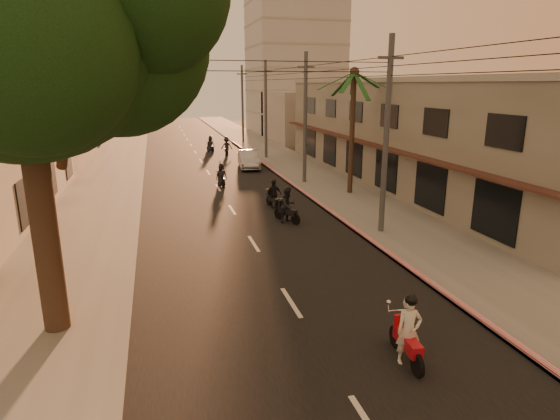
# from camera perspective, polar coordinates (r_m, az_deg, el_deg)

# --- Properties ---
(ground) EXTENTS (160.00, 160.00, 0.00)m
(ground) POSITION_cam_1_polar(r_m,az_deg,el_deg) (13.86, 3.74, -14.77)
(ground) COLOR #383023
(ground) RESTS_ON ground
(road) EXTENTS (10.00, 140.00, 0.02)m
(road) POSITION_cam_1_polar(r_m,az_deg,el_deg) (32.35, -7.55, 2.69)
(road) COLOR black
(road) RESTS_ON ground
(sidewalk_right) EXTENTS (5.00, 140.00, 0.12)m
(sidewalk_right) POSITION_cam_1_polar(r_m,az_deg,el_deg) (34.07, 5.07, 3.48)
(sidewalk_right) COLOR slate
(sidewalk_right) RESTS_ON ground
(sidewalk_left) EXTENTS (5.00, 140.00, 0.12)m
(sidewalk_left) POSITION_cam_1_polar(r_m,az_deg,el_deg) (32.30, -20.87, 1.89)
(sidewalk_left) COLOR slate
(sidewalk_left) RESTS_ON ground
(curb_stripe) EXTENTS (0.20, 60.00, 0.20)m
(curb_stripe) POSITION_cam_1_polar(r_m,az_deg,el_deg) (28.68, 3.93, 1.37)
(curb_stripe) COLOR red
(curb_stripe) RESTS_ON ground
(shophouse_row) EXTENTS (8.80, 34.20, 7.30)m
(shophouse_row) POSITION_cam_1_polar(r_m,az_deg,el_deg) (34.52, 16.63, 9.10)
(shophouse_row) COLOR gray
(shophouse_row) RESTS_ON ground
(distant_tower) EXTENTS (12.10, 12.10, 28.00)m
(distant_tower) POSITION_cam_1_polar(r_m,az_deg,el_deg) (70.60, 1.74, 20.89)
(distant_tower) COLOR #B7B5B2
(distant_tower) RESTS_ON ground
(broadleaf_tree) EXTENTS (9.60, 8.70, 12.10)m
(broadleaf_tree) POSITION_cam_1_polar(r_m,az_deg,el_deg) (13.86, -27.76, 20.03)
(broadleaf_tree) COLOR black
(broadleaf_tree) RESTS_ON ground
(palm_tree) EXTENTS (5.00, 5.00, 8.20)m
(palm_tree) POSITION_cam_1_polar(r_m,az_deg,el_deg) (29.84, 9.02, 15.43)
(palm_tree) COLOR black
(palm_tree) RESTS_ON ground
(utility_poles) EXTENTS (1.20, 48.26, 9.00)m
(utility_poles) POSITION_cam_1_polar(r_m,az_deg,el_deg) (32.95, 3.14, 14.47)
(utility_poles) COLOR #38383A
(utility_poles) RESTS_ON ground
(filler_right) EXTENTS (8.00, 14.00, 6.00)m
(filler_right) POSITION_cam_1_polar(r_m,az_deg,el_deg) (59.27, 2.84, 11.33)
(filler_right) COLOR #A8A198
(filler_right) RESTS_ON ground
(filler_left_near) EXTENTS (8.00, 14.00, 4.40)m
(filler_left_near) POSITION_cam_1_polar(r_m,az_deg,el_deg) (46.71, -27.49, 7.66)
(filler_left_near) COLOR #A8A198
(filler_left_near) RESTS_ON ground
(filler_left_far) EXTENTS (8.00, 14.00, 7.00)m
(filler_left_far) POSITION_cam_1_polar(r_m,az_deg,el_deg) (64.25, -24.30, 10.79)
(filler_left_far) COLOR #A8A198
(filler_left_far) RESTS_ON ground
(scooter_red) EXTENTS (0.80, 1.95, 1.92)m
(scooter_red) POSITION_cam_1_polar(r_m,az_deg,el_deg) (12.60, 15.36, -14.20)
(scooter_red) COLOR black
(scooter_red) RESTS_ON ground
(scooter_mid_a) EXTENTS (1.40, 1.79, 1.90)m
(scooter_mid_a) POSITION_cam_1_polar(r_m,az_deg,el_deg) (23.90, 0.97, 0.51)
(scooter_mid_a) COLOR black
(scooter_mid_a) RESTS_ON ground
(scooter_mid_b) EXTENTS (1.09, 1.72, 1.71)m
(scooter_mid_b) POSITION_cam_1_polar(r_m,az_deg,el_deg) (26.70, -0.79, 1.86)
(scooter_mid_b) COLOR black
(scooter_mid_b) RESTS_ON ground
(scooter_far_a) EXTENTS (0.86, 1.68, 1.64)m
(scooter_far_a) POSITION_cam_1_polar(r_m,az_deg,el_deg) (32.62, -7.17, 4.12)
(scooter_far_a) COLOR black
(scooter_far_a) RESTS_ON ground
(scooter_far_b) EXTENTS (1.45, 1.85, 1.86)m
(scooter_far_b) POSITION_cam_1_polar(r_m,az_deg,el_deg) (47.37, -6.53, 7.69)
(scooter_far_b) COLOR black
(scooter_far_b) RESTS_ON ground
(parked_car) EXTENTS (2.46, 4.86, 1.50)m
(parked_car) POSITION_cam_1_polar(r_m,az_deg,el_deg) (39.69, -3.81, 6.18)
(parked_car) COLOR #A6A8AE
(parked_car) RESTS_ON ground
(scooter_far_c) EXTENTS (1.07, 1.67, 1.69)m
(scooter_far_c) POSITION_cam_1_polar(r_m,az_deg,el_deg) (49.77, -8.47, 7.89)
(scooter_far_c) COLOR black
(scooter_far_c) RESTS_ON ground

